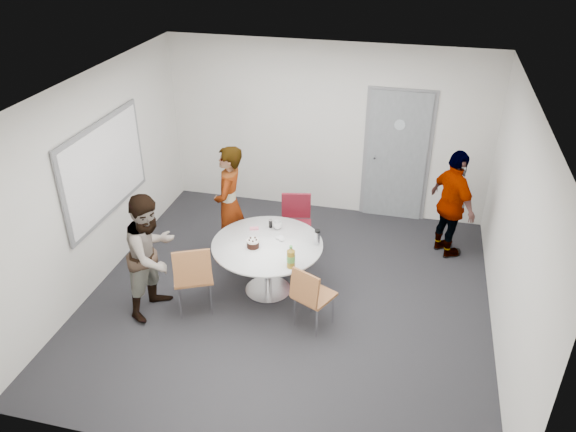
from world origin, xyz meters
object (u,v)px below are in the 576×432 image
(table, at_px, (269,251))
(chair_near_left, at_px, (193,273))
(door, at_px, (397,156))
(person_right, at_px, (452,205))
(whiteboard, at_px, (105,169))
(person_main, at_px, (229,205))
(chair_far, at_px, (296,219))
(person_left, at_px, (152,255))
(chair_near_right, at_px, (310,293))

(table, distance_m, chair_near_left, 0.99)
(door, relative_size, person_right, 1.34)
(whiteboard, distance_m, person_main, 1.67)
(door, height_order, chair_far, door)
(person_main, xyz_separation_m, person_left, (-0.53, -1.28, -0.06))
(whiteboard, relative_size, person_main, 1.12)
(table, relative_size, chair_near_right, 1.65)
(chair_near_left, xyz_separation_m, person_left, (-0.49, -0.02, 0.19))
(person_main, distance_m, person_left, 1.39)
(door, bearing_deg, chair_near_left, -124.95)
(table, distance_m, chair_far, 1.01)
(door, xyz_separation_m, whiteboard, (-3.56, -2.28, 0.42))
(chair_near_left, height_order, person_main, person_main)
(table, relative_size, chair_far, 1.55)
(chair_far, xyz_separation_m, person_left, (-1.37, -1.65, 0.24))
(person_left, bearing_deg, table, -49.21)
(chair_near_right, bearing_deg, person_main, 164.34)
(table, height_order, person_left, person_left)
(table, distance_m, person_main, 0.99)
(table, bearing_deg, chair_near_right, -41.40)
(chair_far, distance_m, person_main, 0.96)
(chair_near_left, height_order, person_right, person_right)
(chair_near_right, xyz_separation_m, person_right, (1.57, 2.05, 0.28))
(whiteboard, distance_m, person_right, 4.66)
(whiteboard, relative_size, person_left, 1.21)
(door, relative_size, chair_far, 2.36)
(door, bearing_deg, chair_far, -131.46)
(door, height_order, chair_near_right, door)
(door, bearing_deg, person_left, -130.58)
(door, height_order, person_left, door)
(door, relative_size, person_left, 1.35)
(person_main, bearing_deg, door, 125.17)
(door, height_order, person_right, door)
(chair_near_left, relative_size, chair_far, 1.07)
(whiteboard, height_order, chair_near_right, whiteboard)
(whiteboard, distance_m, chair_near_right, 3.08)
(chair_near_right, distance_m, person_right, 2.60)
(door, distance_m, chair_near_left, 3.74)
(chair_near_left, bearing_deg, chair_near_right, -23.08)
(chair_near_right, xyz_separation_m, person_main, (-1.37, 1.21, 0.34))
(chair_near_left, bearing_deg, door, 29.77)
(chair_far, bearing_deg, person_left, 38.50)
(whiteboard, bearing_deg, person_main, 18.98)
(person_right, bearing_deg, chair_near_left, 91.46)
(chair_near_right, relative_size, chair_far, 0.93)
(chair_near_left, bearing_deg, person_main, 63.05)
(person_main, bearing_deg, person_left, -27.66)
(chair_far, bearing_deg, chair_near_right, 96.98)
(table, xyz_separation_m, chair_far, (0.12, 1.00, -0.08))
(whiteboard, height_order, person_right, whiteboard)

